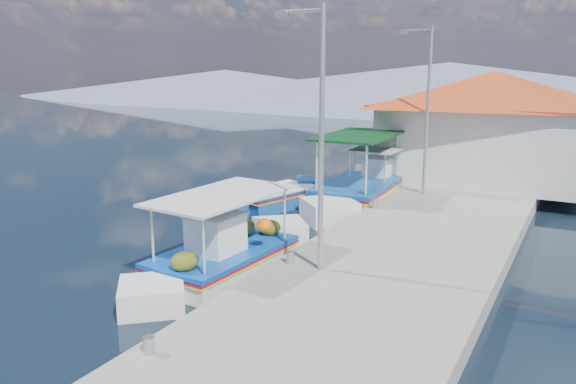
% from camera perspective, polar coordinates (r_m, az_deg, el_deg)
% --- Properties ---
extents(ground, '(160.00, 160.00, 0.00)m').
position_cam_1_polar(ground, '(14.82, -16.83, -8.55)').
color(ground, black).
rests_on(ground, ground).
extents(quay, '(5.00, 44.00, 0.50)m').
position_cam_1_polar(quay, '(16.89, 13.02, -4.78)').
color(quay, gray).
rests_on(quay, ground).
extents(bollards, '(0.20, 17.20, 0.30)m').
position_cam_1_polar(bollards, '(16.74, 5.45, -3.23)').
color(bollards, '#A5A8AD').
rests_on(bollards, quay).
extents(main_caique, '(2.37, 7.00, 2.31)m').
position_cam_1_polar(main_caique, '(14.71, -6.29, -6.38)').
color(main_caique, white).
rests_on(main_caique, ground).
extents(caique_green_canopy, '(2.51, 7.89, 2.95)m').
position_cam_1_polar(caique_green_canopy, '(21.78, 7.05, -0.06)').
color(caique_green_canopy, white).
rests_on(caique_green_canopy, ground).
extents(caique_blue_hull, '(2.73, 5.53, 1.02)m').
position_cam_1_polar(caique_blue_hull, '(21.31, -1.30, -0.70)').
color(caique_blue_hull, '#184D90').
rests_on(caique_blue_hull, ground).
extents(caique_far, '(1.97, 6.30, 2.20)m').
position_cam_1_polar(caique_far, '(23.46, 9.17, 0.73)').
color(caique_far, '#184D90').
rests_on(caique_far, ground).
extents(harbor_building, '(10.49, 10.49, 4.40)m').
position_cam_1_polar(harbor_building, '(25.02, 19.55, 6.39)').
color(harbor_building, silver).
rests_on(harbor_building, quay).
extents(lamp_post_near, '(1.21, 0.14, 6.00)m').
position_cam_1_polar(lamp_post_near, '(12.91, 3.00, 6.53)').
color(lamp_post_near, '#A5A8AD').
rests_on(lamp_post_near, quay).
extents(lamp_post_far, '(1.21, 0.14, 6.00)m').
position_cam_1_polar(lamp_post_far, '(21.37, 13.52, 8.69)').
color(lamp_post_far, '#A5A8AD').
rests_on(lamp_post_far, quay).
extents(mountain_ridge, '(171.40, 96.00, 5.50)m').
position_cam_1_polar(mountain_ridge, '(65.77, 25.57, 8.80)').
color(mountain_ridge, slate).
rests_on(mountain_ridge, ground).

